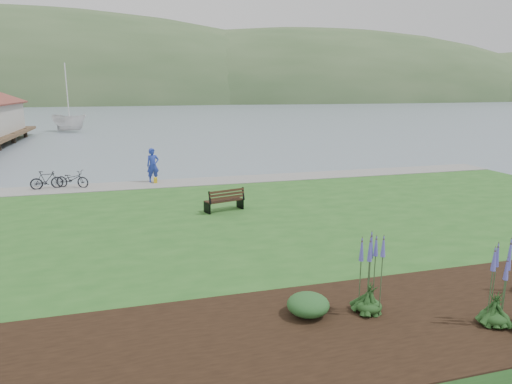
% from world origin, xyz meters
% --- Properties ---
extents(ground, '(600.00, 600.00, 0.00)m').
position_xyz_m(ground, '(0.00, 0.00, 0.00)').
color(ground, slate).
rests_on(ground, ground).
extents(lawn, '(34.00, 20.00, 0.40)m').
position_xyz_m(lawn, '(0.00, -2.00, 0.20)').
color(lawn, '#275C20').
rests_on(lawn, ground).
extents(shoreline_path, '(34.00, 2.20, 0.03)m').
position_xyz_m(shoreline_path, '(0.00, 6.90, 0.42)').
color(shoreline_path, gray).
rests_on(shoreline_path, lawn).
extents(garden_bed, '(24.00, 4.40, 0.04)m').
position_xyz_m(garden_bed, '(3.00, -9.80, 0.42)').
color(garden_bed, black).
rests_on(garden_bed, lawn).
extents(far_hillside, '(580.00, 80.00, 38.00)m').
position_xyz_m(far_hillside, '(20.00, 170.00, 0.00)').
color(far_hillside, '#3B5831').
rests_on(far_hillside, ground).
extents(park_bench, '(1.74, 1.06, 1.01)m').
position_xyz_m(park_bench, '(-1.43, 0.42, 0.90)').
color(park_bench, black).
rests_on(park_bench, lawn).
extents(person, '(0.92, 0.73, 2.23)m').
position_xyz_m(person, '(-3.98, 7.50, 1.52)').
color(person, '#2336A0').
rests_on(person, lawn).
extents(bicycle_a, '(1.28, 1.89, 0.93)m').
position_xyz_m(bicycle_a, '(-8.15, 7.20, 0.87)').
color(bicycle_a, black).
rests_on(bicycle_a, lawn).
extents(bicycle_b, '(0.73, 1.65, 0.96)m').
position_xyz_m(bicycle_b, '(-9.39, 7.20, 0.88)').
color(bicycle_b, black).
rests_on(bicycle_b, lawn).
extents(sailboat, '(14.96, 14.98, 27.68)m').
position_xyz_m(sailboat, '(-12.31, 46.20, 0.00)').
color(sailboat, silver).
rests_on(sailboat, ground).
extents(pannier, '(0.19, 0.30, 0.31)m').
position_xyz_m(pannier, '(-3.90, 7.20, 0.56)').
color(pannier, gold).
rests_on(pannier, lawn).
extents(echium_0, '(0.62, 0.62, 2.10)m').
position_xyz_m(echium_0, '(2.24, -10.59, 1.29)').
color(echium_0, '#163915').
rests_on(echium_0, garden_bed).
extents(echium_4, '(0.62, 0.62, 2.31)m').
position_xyz_m(echium_4, '(-0.14, -9.35, 1.44)').
color(echium_4, '#163915').
rests_on(echium_4, garden_bed).
extents(shrub_0, '(0.97, 0.97, 0.49)m').
position_xyz_m(shrub_0, '(-1.53, -9.08, 0.68)').
color(shrub_0, '#1E4C21').
rests_on(shrub_0, garden_bed).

